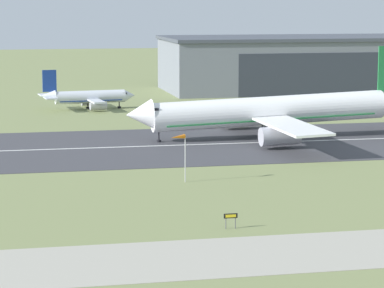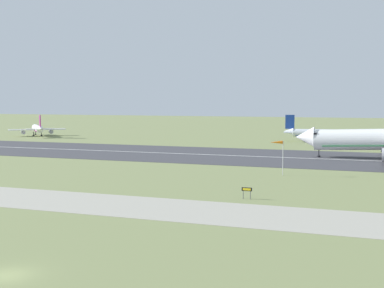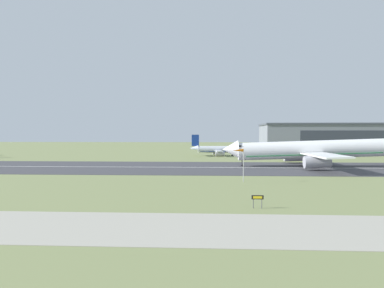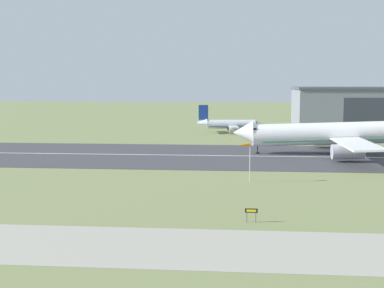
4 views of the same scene
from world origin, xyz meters
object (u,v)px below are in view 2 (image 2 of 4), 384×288
object	(u,v)px
airplane_parked_west	(37,129)
runway_sign	(247,190)
windsock_pole	(277,144)
airplane_parked_centre	(316,134)

from	to	relation	value
airplane_parked_west	runway_sign	bearing A→B (deg)	-42.56
airplane_parked_west	windsock_pole	bearing A→B (deg)	-34.78
airplane_parked_centre	runway_sign	distance (m)	116.16
windsock_pole	runway_sign	xyz separation A→B (m)	(0.79, -26.39, -4.78)
airplane_parked_west	airplane_parked_centre	size ratio (longest dim) A/B	1.02
airplane_parked_centre	windsock_pole	bearing A→B (deg)	-87.39
airplane_parked_centre	windsock_pole	size ratio (longest dim) A/B	3.36
runway_sign	airplane_parked_centre	bearing A→B (deg)	92.41
runway_sign	airplane_parked_west	bearing A→B (deg)	137.44
windsock_pole	airplane_parked_centre	bearing A→B (deg)	92.61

